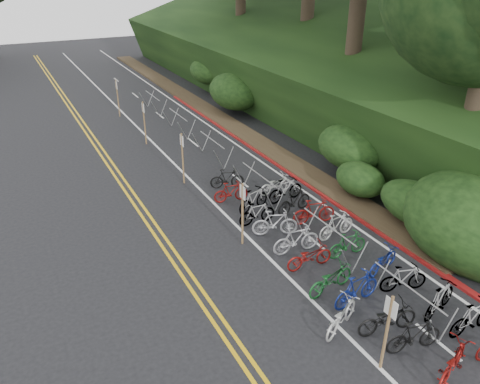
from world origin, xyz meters
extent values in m
plane|color=black|center=(0.00, 0.00, 0.00)|extent=(120.00, 120.00, 0.00)
cube|color=gold|center=(-2.15, 10.00, 0.00)|extent=(0.12, 80.00, 0.01)
cube|color=gold|center=(-1.85, 10.00, 0.00)|extent=(0.12, 80.00, 0.01)
cube|color=silver|center=(1.00, 10.00, 0.00)|extent=(0.12, 80.00, 0.01)
cube|color=silver|center=(5.20, 10.00, 0.00)|extent=(0.12, 80.00, 0.01)
cube|color=silver|center=(3.10, -2.00, 0.00)|extent=(0.10, 1.60, 0.01)
cube|color=silver|center=(3.10, 4.00, 0.00)|extent=(0.10, 1.60, 0.01)
cube|color=silver|center=(3.10, 10.00, 0.00)|extent=(0.10, 1.60, 0.01)
cube|color=silver|center=(3.10, 16.00, 0.00)|extent=(0.10, 1.60, 0.01)
cube|color=silver|center=(3.10, 22.00, 0.00)|extent=(0.10, 1.60, 0.01)
cube|color=silver|center=(3.10, 28.00, 0.00)|extent=(0.10, 1.60, 0.01)
cube|color=silver|center=(3.10, 34.00, 0.00)|extent=(0.10, 1.60, 0.01)
cube|color=maroon|center=(5.70, 12.00, 0.05)|extent=(0.25, 28.00, 0.10)
cube|color=black|center=(13.50, 22.00, 2.80)|extent=(12.32, 44.00, 9.11)
cube|color=#382819|center=(6.40, 22.00, 0.08)|extent=(1.40, 44.00, 0.16)
ellipsoid|color=#284C19|center=(7.20, 3.00, 1.04)|extent=(2.00, 2.80, 1.60)
ellipsoid|color=#284C19|center=(8.00, 8.00, 1.55)|extent=(2.60, 3.64, 2.08)
ellipsoid|color=#284C19|center=(9.20, 14.00, 1.99)|extent=(2.20, 3.08, 1.76)
ellipsoid|color=#284C19|center=(7.80, 20.00, 1.56)|extent=(3.00, 4.20, 2.40)
ellipsoid|color=#284C19|center=(8.50, 26.00, 1.73)|extent=(2.40, 3.36, 1.92)
ellipsoid|color=#284C19|center=(9.80, 30.00, 2.41)|extent=(2.80, 3.92, 2.24)
ellipsoid|color=#284C19|center=(7.00, 6.00, 0.90)|extent=(1.80, 2.52, 1.44)
ellipsoid|color=#284C19|center=(10.00, 18.00, 2.60)|extent=(3.20, 4.48, 2.56)
cylinder|color=#2D2319|center=(9.50, 3.00, 4.19)|extent=(0.82, 0.82, 5.99)
cylinder|color=#2D2319|center=(12.00, 6.00, 6.49)|extent=(0.89, 0.89, 7.37)
cylinder|color=#2D2319|center=(11.00, 12.00, 5.96)|extent=(0.87, 0.87, 6.91)
cylinder|color=#2D2319|center=(13.50, 20.00, 7.12)|extent=(0.92, 0.92, 7.83)
cylinder|color=#2D2319|center=(12.50, 28.00, 6.02)|extent=(0.84, 0.84, 6.45)
cylinder|color=gray|center=(3.06, -0.74, 1.05)|extent=(0.05, 2.79, 0.05)
cylinder|color=gray|center=(2.78, -2.03, 0.52)|extent=(0.53, 0.04, 1.03)
cylinder|color=gray|center=(3.34, -2.03, 0.52)|extent=(0.53, 0.04, 1.03)
cylinder|color=gray|center=(2.78, 0.56, 0.52)|extent=(0.53, 0.04, 1.03)
cylinder|color=gray|center=(3.34, 0.56, 0.52)|extent=(0.53, 0.04, 1.03)
cylinder|color=gray|center=(3.00, 3.00, 1.15)|extent=(0.05, 3.00, 0.05)
cylinder|color=gray|center=(2.72, 1.60, 0.57)|extent=(0.58, 0.04, 1.13)
cylinder|color=gray|center=(3.28, 1.60, 0.57)|extent=(0.58, 0.04, 1.13)
cylinder|color=gray|center=(2.72, 4.40, 0.57)|extent=(0.58, 0.04, 1.13)
cylinder|color=gray|center=(3.28, 4.40, 0.57)|extent=(0.58, 0.04, 1.13)
cylinder|color=gray|center=(3.00, 8.00, 1.15)|extent=(0.05, 3.00, 0.05)
cylinder|color=gray|center=(2.72, 6.60, 0.57)|extent=(0.58, 0.04, 1.13)
cylinder|color=gray|center=(3.28, 6.60, 0.57)|extent=(0.58, 0.04, 1.13)
cylinder|color=gray|center=(2.72, 9.40, 0.57)|extent=(0.58, 0.04, 1.13)
cylinder|color=gray|center=(3.28, 9.40, 0.57)|extent=(0.58, 0.04, 1.13)
cylinder|color=gray|center=(3.00, 13.00, 1.15)|extent=(0.05, 3.00, 0.05)
cylinder|color=gray|center=(2.72, 11.60, 0.57)|extent=(0.58, 0.04, 1.13)
cylinder|color=gray|center=(3.28, 11.60, 0.57)|extent=(0.58, 0.04, 1.13)
cylinder|color=gray|center=(2.72, 14.40, 0.57)|extent=(0.58, 0.04, 1.13)
cylinder|color=gray|center=(3.28, 14.40, 0.57)|extent=(0.58, 0.04, 1.13)
cylinder|color=gray|center=(3.00, 18.00, 1.15)|extent=(0.05, 3.00, 0.05)
cylinder|color=gray|center=(2.72, 16.60, 0.57)|extent=(0.58, 0.04, 1.13)
cylinder|color=gray|center=(3.28, 16.60, 0.57)|extent=(0.58, 0.04, 1.13)
cylinder|color=gray|center=(2.72, 19.40, 0.57)|extent=(0.58, 0.04, 1.13)
cylinder|color=gray|center=(3.28, 19.40, 0.57)|extent=(0.58, 0.04, 1.13)
cylinder|color=gray|center=(3.00, 23.00, 1.15)|extent=(0.05, 3.00, 0.05)
cylinder|color=gray|center=(2.72, 21.60, 0.57)|extent=(0.58, 0.04, 1.13)
cylinder|color=gray|center=(3.28, 21.60, 0.57)|extent=(0.58, 0.04, 1.13)
cylinder|color=gray|center=(2.72, 24.40, 0.57)|extent=(0.58, 0.04, 1.13)
cylinder|color=gray|center=(3.28, 24.40, 0.57)|extent=(0.58, 0.04, 1.13)
cylinder|color=brown|center=(1.03, -1.95, 1.16)|extent=(0.08, 0.08, 2.33)
cube|color=silver|center=(1.03, -1.95, 1.98)|extent=(0.02, 0.40, 0.50)
cylinder|color=brown|center=(0.60, 5.00, 1.25)|extent=(0.08, 0.08, 2.50)
cube|color=silver|center=(0.60, 5.00, 2.15)|extent=(0.02, 0.40, 0.50)
cylinder|color=brown|center=(0.60, 11.00, 1.25)|extent=(0.08, 0.08, 2.50)
cube|color=silver|center=(0.60, 11.00, 2.15)|extent=(0.02, 0.40, 0.50)
cylinder|color=brown|center=(0.60, 17.00, 1.25)|extent=(0.08, 0.08, 2.50)
cube|color=silver|center=(0.60, 17.00, 2.15)|extent=(0.02, 0.40, 0.50)
cylinder|color=brown|center=(0.60, 23.00, 1.25)|extent=(0.08, 0.08, 2.50)
cube|color=silver|center=(0.60, 23.00, 2.15)|extent=(0.02, 0.40, 0.50)
imported|color=beige|center=(1.00, -0.30, 0.46)|extent=(1.32, 1.86, 0.93)
imported|color=maroon|center=(2.40, -2.98, 0.47)|extent=(1.24, 1.91, 0.95)
imported|color=black|center=(2.22, -1.88, 0.51)|extent=(0.80, 1.75, 1.01)
imported|color=slate|center=(4.22, -2.13, 0.53)|extent=(0.55, 1.79, 1.07)
imported|color=black|center=(2.08, -1.01, 0.49)|extent=(0.97, 1.96, 0.98)
imported|color=slate|center=(4.03, -1.13, 0.52)|extent=(0.93, 1.81, 1.05)
imported|color=navy|center=(2.12, 0.36, 0.55)|extent=(0.70, 1.87, 1.10)
imported|color=slate|center=(3.86, 0.16, 0.48)|extent=(0.90, 1.66, 0.96)
imported|color=#144C1E|center=(1.78, 1.21, 0.49)|extent=(0.93, 1.95, 0.98)
imported|color=navy|center=(4.05, 1.28, 0.43)|extent=(0.99, 1.71, 0.85)
imported|color=maroon|center=(1.94, 2.60, 0.46)|extent=(0.71, 1.77, 0.91)
imported|color=#144C1E|center=(3.56, 2.56, 0.48)|extent=(0.51, 1.62, 0.97)
imported|color=#9E9EA3|center=(2.06, 3.59, 0.55)|extent=(0.71, 1.87, 1.10)
imported|color=beige|center=(4.01, 3.77, 0.51)|extent=(0.64, 1.75, 1.03)
imported|color=#9E9EA3|center=(2.00, 4.98, 0.54)|extent=(1.13, 1.84, 1.07)
imported|color=maroon|center=(3.86, 5.02, 0.54)|extent=(0.87, 1.87, 1.08)
imported|color=slate|center=(1.82, 6.06, 0.48)|extent=(0.48, 1.61, 0.96)
imported|color=black|center=(3.66, 6.15, 0.54)|extent=(0.83, 1.88, 1.09)
imported|color=slate|center=(2.24, 7.11, 0.51)|extent=(0.96, 1.76, 1.02)
imported|color=slate|center=(3.90, 7.21, 0.54)|extent=(0.68, 1.85, 1.09)
imported|color=maroon|center=(1.75, 8.28, 0.47)|extent=(0.68, 1.60, 0.93)
imported|color=beige|center=(3.93, 8.09, 0.44)|extent=(0.74, 1.73, 0.89)
imported|color=black|center=(2.21, 9.59, 0.48)|extent=(0.91, 1.65, 0.96)
camera|label=1|loc=(-6.34, -8.18, 9.56)|focal=35.00mm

